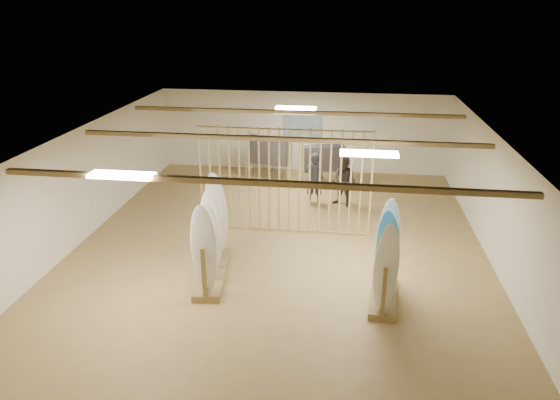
# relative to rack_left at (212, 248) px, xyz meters

# --- Properties ---
(floor) EXTENTS (12.00, 12.00, 0.00)m
(floor) POSITION_rel_rack_left_xyz_m (1.26, 1.75, -0.70)
(floor) COLOR #A78950
(floor) RESTS_ON ground
(ceiling) EXTENTS (12.00, 12.00, 0.00)m
(ceiling) POSITION_rel_rack_left_xyz_m (1.26, 1.75, 2.10)
(ceiling) COLOR gray
(ceiling) RESTS_ON ground
(wall_back) EXTENTS (12.00, 0.00, 12.00)m
(wall_back) POSITION_rel_rack_left_xyz_m (1.26, 7.75, 0.70)
(wall_back) COLOR white
(wall_back) RESTS_ON ground
(wall_front) EXTENTS (12.00, 0.00, 12.00)m
(wall_front) POSITION_rel_rack_left_xyz_m (1.26, -4.25, 0.70)
(wall_front) COLOR white
(wall_front) RESTS_ON ground
(wall_left) EXTENTS (0.00, 12.00, 12.00)m
(wall_left) POSITION_rel_rack_left_xyz_m (-3.74, 1.75, 0.70)
(wall_left) COLOR white
(wall_left) RESTS_ON ground
(wall_right) EXTENTS (0.00, 12.00, 12.00)m
(wall_right) POSITION_rel_rack_left_xyz_m (6.26, 1.75, 0.70)
(wall_right) COLOR white
(wall_right) RESTS_ON ground
(ceiling_slats) EXTENTS (9.50, 6.12, 0.10)m
(ceiling_slats) POSITION_rel_rack_left_xyz_m (1.26, 1.75, 2.02)
(ceiling_slats) COLOR olive
(ceiling_slats) RESTS_ON ground
(light_panels) EXTENTS (1.20, 0.35, 0.06)m
(light_panels) POSITION_rel_rack_left_xyz_m (1.26, 1.75, 2.04)
(light_panels) COLOR white
(light_panels) RESTS_ON ground
(bamboo_partition) EXTENTS (4.45, 0.05, 2.78)m
(bamboo_partition) POSITION_rel_rack_left_xyz_m (1.26, 2.55, 0.70)
(bamboo_partition) COLOR tan
(bamboo_partition) RESTS_ON ground
(poster) EXTENTS (1.40, 0.03, 0.90)m
(poster) POSITION_rel_rack_left_xyz_m (1.26, 7.73, 0.90)
(poster) COLOR teal
(poster) RESTS_ON ground
(rack_left) EXTENTS (0.81, 2.21, 2.06)m
(rack_left) POSITION_rel_rack_left_xyz_m (0.00, 0.00, 0.00)
(rack_left) COLOR olive
(rack_left) RESTS_ON floor
(rack_right) EXTENTS (0.68, 1.68, 1.90)m
(rack_right) POSITION_rel_rack_left_xyz_m (3.69, -0.43, -0.06)
(rack_right) COLOR olive
(rack_right) RESTS_ON floor
(clothing_rack_a) EXTENTS (1.45, 0.63, 1.58)m
(clothing_rack_a) POSITION_rel_rack_left_xyz_m (0.24, 6.54, 0.33)
(clothing_rack_a) COLOR silver
(clothing_rack_a) RESTS_ON floor
(clothing_rack_b) EXTENTS (1.33, 0.67, 1.47)m
(clothing_rack_b) POSITION_rel_rack_left_xyz_m (2.11, 6.15, 0.26)
(clothing_rack_b) COLOR silver
(clothing_rack_b) RESTS_ON floor
(shopper_a) EXTENTS (0.66, 0.46, 1.78)m
(shopper_a) POSITION_rel_rack_left_xyz_m (1.90, 4.65, 0.19)
(shopper_a) COLOR #282930
(shopper_a) RESTS_ON floor
(shopper_b) EXTENTS (1.06, 0.99, 1.74)m
(shopper_b) POSITION_rel_rack_left_xyz_m (2.79, 4.49, 0.17)
(shopper_b) COLOR #312E26
(shopper_b) RESTS_ON floor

